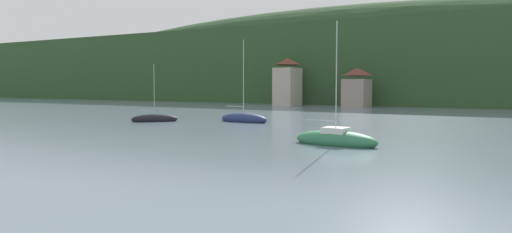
% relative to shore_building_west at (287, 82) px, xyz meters
% --- Properties ---
extents(wooded_hillside, '(352.00, 61.76, 41.53)m').
position_rel_shore_building_west_xyz_m(wooded_hillside, '(10.55, 40.86, 2.62)').
color(wooded_hillside, '#2D4C28').
rests_on(wooded_hillside, ground_plane).
extents(shore_building_west, '(4.14, 5.91, 9.45)m').
position_rel_shore_building_west_xyz_m(shore_building_west, '(0.00, 0.00, 0.00)').
color(shore_building_west, '#BCB29E').
rests_on(shore_building_west, ground_plane).
extents(shore_building_westcentral, '(4.38, 5.78, 7.26)m').
position_rel_shore_building_west_xyz_m(shore_building_westcentral, '(14.28, -0.07, -1.07)').
color(shore_building_westcentral, gray).
rests_on(shore_building_westcentral, ground_plane).
extents(sailboat_far_0, '(4.76, 4.74, 6.81)m').
position_rel_shore_building_west_xyz_m(sailboat_far_0, '(4.94, -44.30, -4.31)').
color(sailboat_far_0, black).
rests_on(sailboat_far_0, ground_plane).
extents(sailboat_far_2, '(6.55, 2.81, 9.59)m').
position_rel_shore_building_west_xyz_m(sailboat_far_2, '(13.94, -39.62, -4.26)').
color(sailboat_far_2, navy).
rests_on(sailboat_far_2, ground_plane).
extents(sailboat_far_4, '(6.37, 2.66, 8.99)m').
position_rel_shore_building_west_xyz_m(sailboat_far_4, '(30.05, -53.63, -4.22)').
color(sailboat_far_4, '#2D754C').
rests_on(sailboat_far_4, ground_plane).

